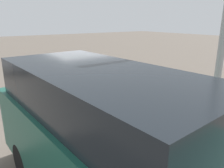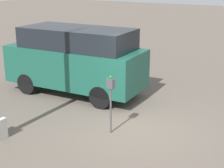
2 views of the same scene
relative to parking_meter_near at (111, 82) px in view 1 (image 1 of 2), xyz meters
The scene contains 4 objects.
ground_plane 1.34m from the parking_meter_near, 125.06° to the right, with size 80.00×80.00×0.00m, color #60564C.
parking_meter_near is the anchor object (origin of this frame).
lamp_post 3.19m from the parking_meter_near, 38.59° to the left, with size 0.44×0.44×6.46m.
parked_van 3.38m from the parking_meter_near, 37.63° to the right, with size 4.86×2.15×2.31m.
Camera 1 is at (5.62, -3.15, 2.99)m, focal length 35.00 mm.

